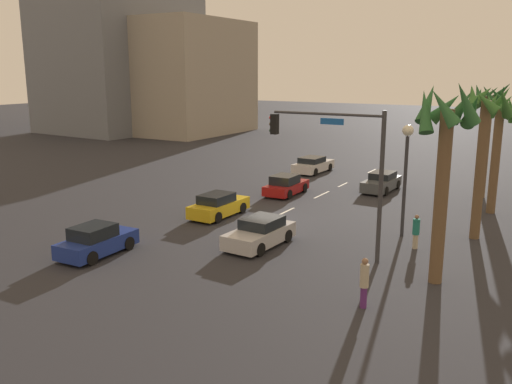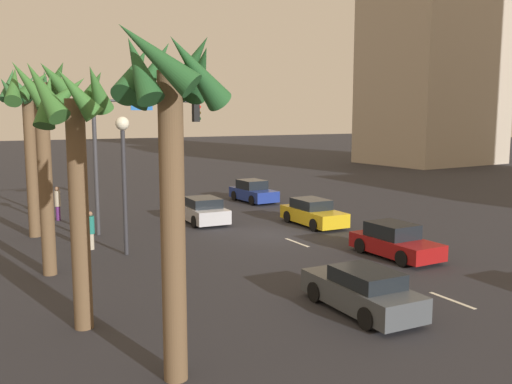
{
  "view_description": "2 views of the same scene",
  "coord_description": "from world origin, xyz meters",
  "px_view_note": "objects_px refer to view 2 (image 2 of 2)",
  "views": [
    {
      "loc": [
        26.59,
        14.75,
        8.42
      ],
      "look_at": [
        1.46,
        -0.05,
        1.9
      ],
      "focal_mm": 38.3,
      "sensor_mm": 36.0,
      "label": 1
    },
    {
      "loc": [
        -23.47,
        13.64,
        5.89
      ],
      "look_at": [
        0.63,
        0.62,
        2.05
      ],
      "focal_mm": 39.32,
      "sensor_mm": 36.0,
      "label": 2
    }
  ],
  "objects_px": {
    "car_5": "(253,192)",
    "pedestrian_1": "(58,202)",
    "palm_tree_3": "(40,124)",
    "palm_tree_0": "(72,140)",
    "palm_tree_2": "(28,116)",
    "car_2": "(313,213)",
    "car_0": "(395,242)",
    "car_1": "(362,291)",
    "palm_tree_1": "(169,128)",
    "traffic_signal": "(132,140)",
    "pedestrian_0": "(91,229)",
    "building_2": "(435,27)",
    "car_3": "(202,211)",
    "streetlamp": "(123,158)"
  },
  "relations": [
    {
      "from": "palm_tree_3",
      "to": "building_2",
      "type": "xyz_separation_m",
      "value": [
        28.12,
        -47.64,
        10.45
      ]
    },
    {
      "from": "pedestrian_0",
      "to": "palm_tree_3",
      "type": "distance_m",
      "value": 6.1
    },
    {
      "from": "car_1",
      "to": "palm_tree_1",
      "type": "bearing_deg",
      "value": 102.88
    },
    {
      "from": "palm_tree_1",
      "to": "traffic_signal",
      "type": "bearing_deg",
      "value": -13.24
    },
    {
      "from": "car_3",
      "to": "palm_tree_1",
      "type": "relative_size",
      "value": 0.54
    },
    {
      "from": "palm_tree_0",
      "to": "car_1",
      "type": "bearing_deg",
      "value": -108.56
    },
    {
      "from": "pedestrian_1",
      "to": "palm_tree_2",
      "type": "bearing_deg",
      "value": 155.93
    },
    {
      "from": "car_2",
      "to": "car_3",
      "type": "bearing_deg",
      "value": 54.02
    },
    {
      "from": "car_1",
      "to": "car_5",
      "type": "xyz_separation_m",
      "value": [
        20.22,
        -7.09,
        0.03
      ]
    },
    {
      "from": "pedestrian_0",
      "to": "pedestrian_1",
      "type": "relative_size",
      "value": 0.89
    },
    {
      "from": "palm_tree_3",
      "to": "car_5",
      "type": "bearing_deg",
      "value": -51.64
    },
    {
      "from": "palm_tree_2",
      "to": "building_2",
      "type": "relative_size",
      "value": 0.25
    },
    {
      "from": "traffic_signal",
      "to": "palm_tree_2",
      "type": "height_order",
      "value": "palm_tree_2"
    },
    {
      "from": "streetlamp",
      "to": "palm_tree_2",
      "type": "xyz_separation_m",
      "value": [
        5.54,
        2.95,
        1.69
      ]
    },
    {
      "from": "car_1",
      "to": "palm_tree_1",
      "type": "distance_m",
      "value": 8.3
    },
    {
      "from": "car_0",
      "to": "car_2",
      "type": "relative_size",
      "value": 0.96
    },
    {
      "from": "palm_tree_1",
      "to": "palm_tree_2",
      "type": "xyz_separation_m",
      "value": [
        17.15,
        0.82,
        0.18
      ]
    },
    {
      "from": "palm_tree_2",
      "to": "car_3",
      "type": "bearing_deg",
      "value": -93.37
    },
    {
      "from": "streetlamp",
      "to": "palm_tree_1",
      "type": "bearing_deg",
      "value": 169.57
    },
    {
      "from": "car_5",
      "to": "palm_tree_0",
      "type": "height_order",
      "value": "palm_tree_0"
    },
    {
      "from": "car_5",
      "to": "pedestrian_0",
      "type": "relative_size",
      "value": 2.35
    },
    {
      "from": "car_2",
      "to": "pedestrian_0",
      "type": "distance_m",
      "value": 11.58
    },
    {
      "from": "streetlamp",
      "to": "palm_tree_1",
      "type": "xyz_separation_m",
      "value": [
        -11.61,
        2.14,
        1.51
      ]
    },
    {
      "from": "palm_tree_0",
      "to": "palm_tree_2",
      "type": "relative_size",
      "value": 0.91
    },
    {
      "from": "traffic_signal",
      "to": "palm_tree_1",
      "type": "distance_m",
      "value": 16.57
    },
    {
      "from": "car_5",
      "to": "pedestrian_1",
      "type": "bearing_deg",
      "value": 93.32
    },
    {
      "from": "car_3",
      "to": "palm_tree_2",
      "type": "distance_m",
      "value": 9.97
    },
    {
      "from": "car_1",
      "to": "palm_tree_2",
      "type": "height_order",
      "value": "palm_tree_2"
    },
    {
      "from": "streetlamp",
      "to": "palm_tree_3",
      "type": "relative_size",
      "value": 0.73
    },
    {
      "from": "palm_tree_2",
      "to": "building_2",
      "type": "distance_m",
      "value": 52.64
    },
    {
      "from": "palm_tree_0",
      "to": "car_0",
      "type": "bearing_deg",
      "value": -81.76
    },
    {
      "from": "streetlamp",
      "to": "building_2",
      "type": "relative_size",
      "value": 0.18
    },
    {
      "from": "pedestrian_0",
      "to": "palm_tree_0",
      "type": "bearing_deg",
      "value": 166.15
    },
    {
      "from": "car_5",
      "to": "pedestrian_1",
      "type": "distance_m",
      "value": 12.73
    },
    {
      "from": "palm_tree_2",
      "to": "car_1",
      "type": "bearing_deg",
      "value": -155.0
    },
    {
      "from": "palm_tree_0",
      "to": "palm_tree_2",
      "type": "distance_m",
      "value": 13.1
    },
    {
      "from": "palm_tree_1",
      "to": "pedestrian_1",
      "type": "bearing_deg",
      "value": -2.42
    },
    {
      "from": "palm_tree_1",
      "to": "palm_tree_2",
      "type": "distance_m",
      "value": 17.17
    },
    {
      "from": "car_1",
      "to": "car_2",
      "type": "relative_size",
      "value": 1.01
    },
    {
      "from": "car_3",
      "to": "palm_tree_1",
      "type": "xyz_separation_m",
      "value": [
        -16.65,
        7.72,
        4.95
      ]
    },
    {
      "from": "car_2",
      "to": "pedestrian_1",
      "type": "xyz_separation_m",
      "value": [
        7.86,
        11.72,
        0.37
      ]
    },
    {
      "from": "car_0",
      "to": "car_5",
      "type": "xyz_separation_m",
      "value": [
        15.74,
        -1.75,
        0.03
      ]
    },
    {
      "from": "car_2",
      "to": "pedestrian_1",
      "type": "bearing_deg",
      "value": 56.15
    },
    {
      "from": "palm_tree_1",
      "to": "building_2",
      "type": "xyz_separation_m",
      "value": [
        38.08,
        -46.39,
        10.37
      ]
    },
    {
      "from": "car_3",
      "to": "building_2",
      "type": "bearing_deg",
      "value": -61.01
    },
    {
      "from": "car_2",
      "to": "traffic_signal",
      "type": "bearing_deg",
      "value": 71.25
    },
    {
      "from": "car_0",
      "to": "car_1",
      "type": "height_order",
      "value": "car_0"
    },
    {
      "from": "car_3",
      "to": "building_2",
      "type": "relative_size",
      "value": 0.13
    },
    {
      "from": "building_2",
      "to": "palm_tree_1",
      "type": "bearing_deg",
      "value": 125.6
    },
    {
      "from": "car_2",
      "to": "palm_tree_2",
      "type": "height_order",
      "value": "palm_tree_2"
    }
  ]
}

